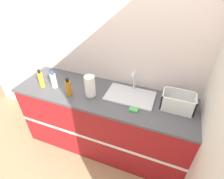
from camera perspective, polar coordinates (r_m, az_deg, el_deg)
The scene contains 11 objects.
ground_plane at distance 2.54m, azimuth -5.22°, elevation -22.27°, with size 12.00×12.00×0.00m, color tan.
wall_back at distance 2.11m, azimuth 0.51°, elevation 12.20°, with size 4.51×0.06×2.60m.
wall_right at distance 1.75m, azimuth 31.48°, elevation 0.92°, with size 0.06×2.62×2.60m.
counter_cabinet at distance 2.34m, azimuth -2.56°, elevation -10.39°, with size 2.14×0.64×0.91m.
sink at distance 2.00m, azimuth 5.99°, elevation -1.79°, with size 0.55×0.34×0.27m.
paper_towel_roll at distance 1.94m, azimuth -7.21°, elevation 1.02°, with size 0.12×0.12×0.26m.
dish_rack at distance 1.92m, azimuth 20.60°, elevation -4.08°, with size 0.33×0.21×0.18m.
bottle_clear at distance 2.21m, azimuth -18.50°, elevation 2.86°, with size 0.07×0.07×0.21m.
bottle_amber at distance 2.02m, azimuth -14.03°, elevation 0.47°, with size 0.07×0.07×0.23m.
bottle_yellow at distance 2.27m, azimuth -22.18°, elevation 3.07°, with size 0.06×0.06×0.23m.
sponge at distance 1.82m, azimuth 7.06°, elevation -6.59°, with size 0.09×0.06×0.02m.
Camera 1 is at (0.67, -1.15, 2.16)m, focal length 28.00 mm.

